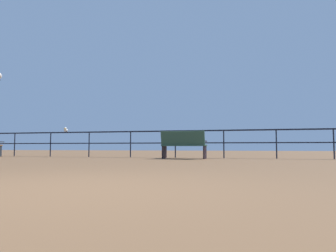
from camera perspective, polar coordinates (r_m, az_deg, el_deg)
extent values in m
plane|color=brown|center=(2.99, -19.45, -11.41)|extent=(60.00, 60.00, 0.00)
cube|color=black|center=(11.03, 5.89, -0.89)|extent=(23.07, 0.05, 0.05)
cube|color=black|center=(11.02, 5.90, -3.20)|extent=(23.07, 0.04, 0.04)
cylinder|color=black|center=(14.54, -27.05, -3.17)|extent=(0.04, 0.04, 0.99)
cylinder|color=black|center=(13.43, -21.36, -3.30)|extent=(0.04, 0.04, 0.99)
cylinder|color=black|center=(12.48, -14.72, -3.41)|extent=(0.04, 0.04, 0.99)
cylinder|color=black|center=(11.71, -7.10, -3.48)|extent=(0.04, 0.04, 0.99)
cylinder|color=black|center=(11.19, 1.40, -3.48)|extent=(0.04, 0.04, 0.99)
cylinder|color=black|center=(10.92, 10.52, -3.41)|extent=(0.04, 0.04, 0.99)
cylinder|color=black|center=(10.94, 19.85, -3.24)|extent=(0.04, 0.04, 0.99)
cylinder|color=black|center=(11.25, 28.89, -2.99)|extent=(0.04, 0.04, 0.99)
cube|color=#20252A|center=(14.19, -29.03, -2.65)|extent=(0.06, 0.33, 0.04)
cube|color=#2A4A3A|center=(10.26, 3.07, -3.68)|extent=(1.52, 0.55, 0.05)
cube|color=#2A4A3A|center=(10.05, 2.75, -2.31)|extent=(1.51, 0.21, 0.48)
cube|color=black|center=(10.10, 6.99, -4.93)|extent=(0.06, 0.42, 0.45)
cube|color=black|center=(10.29, 7.16, -2.87)|extent=(0.05, 0.33, 0.04)
cube|color=black|center=(10.46, -0.71, -4.93)|extent=(0.06, 0.42, 0.45)
cube|color=black|center=(10.64, -0.40, -2.94)|extent=(0.05, 0.33, 0.04)
ellipsoid|color=silver|center=(13.05, -18.76, -0.76)|extent=(0.22, 0.29, 0.14)
ellipsoid|color=gray|center=(13.05, -18.76, -0.67)|extent=(0.18, 0.25, 0.05)
sphere|color=silver|center=(12.94, -18.88, -0.46)|extent=(0.11, 0.11, 0.11)
cone|color=gold|center=(12.87, -18.96, -0.44)|extent=(0.06, 0.06, 0.05)
cube|color=gray|center=(13.18, -18.61, -0.76)|extent=(0.09, 0.10, 0.02)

